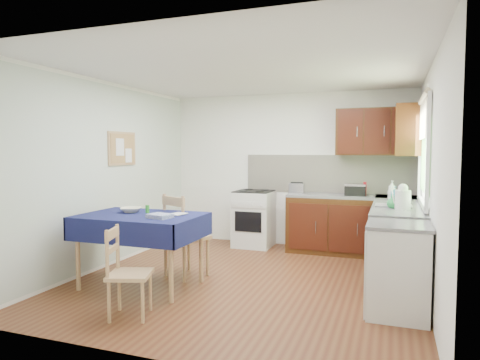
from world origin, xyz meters
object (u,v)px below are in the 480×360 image
(toaster, at_px, (297,188))
(dish_rack, at_px, (393,205))
(dining_table, at_px, (141,224))
(chair_near, at_px, (125,270))
(kettle, at_px, (403,198))
(sandwich_press, at_px, (356,190))
(chair_far, at_px, (183,233))

(toaster, xyz_separation_m, dish_rack, (1.43, -1.15, -0.06))
(dining_table, height_order, chair_near, chair_near)
(dish_rack, distance_m, kettle, 0.25)
(toaster, distance_m, dish_rack, 1.84)
(chair_near, bearing_deg, kettle, -71.48)
(toaster, relative_size, sandwich_press, 0.78)
(dining_table, xyz_separation_m, dish_rack, (2.73, 1.23, 0.19))
(chair_near, xyz_separation_m, kettle, (2.46, 1.86, 0.58))
(chair_near, distance_m, sandwich_press, 3.74)
(toaster, xyz_separation_m, sandwich_press, (0.89, 0.01, 0.00))
(dining_table, bearing_deg, dish_rack, 32.88)
(dining_table, height_order, kettle, kettle)
(sandwich_press, bearing_deg, kettle, -64.94)
(chair_far, relative_size, dish_rack, 2.47)
(chair_near, height_order, sandwich_press, sandwich_press)
(dining_table, distance_m, chair_far, 0.60)
(sandwich_press, xyz_separation_m, kettle, (0.64, -1.36, 0.04))
(chair_near, bearing_deg, sandwich_press, -48.15)
(chair_far, bearing_deg, dish_rack, -138.76)
(dining_table, bearing_deg, kettle, 28.66)
(dining_table, distance_m, chair_near, 0.95)
(toaster, distance_m, sandwich_press, 0.89)
(dish_rack, bearing_deg, chair_far, -161.75)
(chair_far, height_order, chair_near, chair_far)
(dining_table, xyz_separation_m, toaster, (1.30, 2.38, 0.25))
(sandwich_press, distance_m, dish_rack, 1.28)
(toaster, bearing_deg, dining_table, -116.37)
(chair_near, height_order, dish_rack, dish_rack)
(dish_rack, bearing_deg, dining_table, -154.28)
(kettle, bearing_deg, chair_near, -142.90)
(sandwich_press, relative_size, kettle, 1.02)
(chair_near, xyz_separation_m, toaster, (0.94, 3.21, 0.53))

